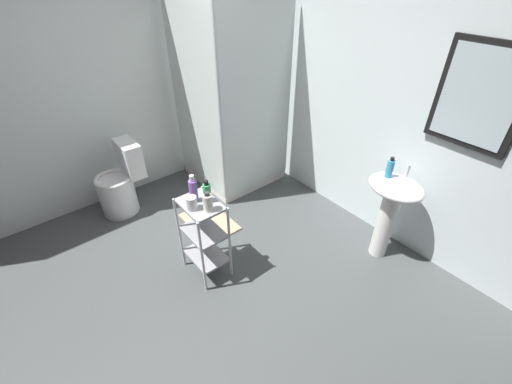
{
  "coord_description": "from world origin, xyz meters",
  "views": [
    {
      "loc": [
        1.65,
        -0.77,
        2.3
      ],
      "look_at": [
        0.02,
        0.57,
        0.78
      ],
      "focal_mm": 23.44,
      "sensor_mm": 36.0,
      "label": 1
    }
  ],
  "objects_px": {
    "shower_stall": "(231,146)",
    "bath_mat": "(209,222)",
    "pedestal_sink": "(391,203)",
    "hand_soap_bottle": "(390,168)",
    "conditioner_bottle_purple": "(193,190)",
    "lotion_bottle_white": "(208,202)",
    "storage_cart": "(204,233)",
    "body_wash_bottle_green": "(207,192)",
    "rinse_cup": "(192,203)",
    "toilet": "(121,185)"
  },
  "relations": [
    {
      "from": "shower_stall",
      "to": "bath_mat",
      "type": "distance_m",
      "value": 0.95
    },
    {
      "from": "pedestal_sink",
      "to": "hand_soap_bottle",
      "type": "bearing_deg",
      "value": -171.46
    },
    {
      "from": "conditioner_bottle_purple",
      "to": "lotion_bottle_white",
      "type": "bearing_deg",
      "value": 6.41
    },
    {
      "from": "shower_stall",
      "to": "lotion_bottle_white",
      "type": "bearing_deg",
      "value": -41.76
    },
    {
      "from": "conditioner_bottle_purple",
      "to": "shower_stall",
      "type": "bearing_deg",
      "value": 133.18
    },
    {
      "from": "hand_soap_bottle",
      "to": "pedestal_sink",
      "type": "bearing_deg",
      "value": 8.54
    },
    {
      "from": "lotion_bottle_white",
      "to": "bath_mat",
      "type": "xyz_separation_m",
      "value": [
        -0.64,
        0.35,
        -0.8
      ]
    },
    {
      "from": "storage_cart",
      "to": "body_wash_bottle_green",
      "type": "height_order",
      "value": "body_wash_bottle_green"
    },
    {
      "from": "storage_cart",
      "to": "rinse_cup",
      "type": "bearing_deg",
      "value": -74.79
    },
    {
      "from": "shower_stall",
      "to": "bath_mat",
      "type": "relative_size",
      "value": 3.33
    },
    {
      "from": "storage_cart",
      "to": "conditioner_bottle_purple",
      "type": "relative_size",
      "value": 3.21
    },
    {
      "from": "rinse_cup",
      "to": "lotion_bottle_white",
      "type": "bearing_deg",
      "value": 43.45
    },
    {
      "from": "shower_stall",
      "to": "bath_mat",
      "type": "xyz_separation_m",
      "value": [
        0.5,
        -0.67,
        -0.45
      ]
    },
    {
      "from": "hand_soap_bottle",
      "to": "lotion_bottle_white",
      "type": "height_order",
      "value": "hand_soap_bottle"
    },
    {
      "from": "toilet",
      "to": "hand_soap_bottle",
      "type": "distance_m",
      "value": 2.63
    },
    {
      "from": "toilet",
      "to": "lotion_bottle_white",
      "type": "bearing_deg",
      "value": 9.13
    },
    {
      "from": "conditioner_bottle_purple",
      "to": "bath_mat",
      "type": "height_order",
      "value": "conditioner_bottle_purple"
    },
    {
      "from": "conditioner_bottle_purple",
      "to": "body_wash_bottle_green",
      "type": "xyz_separation_m",
      "value": [
        0.07,
        0.08,
        -0.02
      ]
    },
    {
      "from": "storage_cart",
      "to": "hand_soap_bottle",
      "type": "distance_m",
      "value": 1.59
    },
    {
      "from": "pedestal_sink",
      "to": "toilet",
      "type": "xyz_separation_m",
      "value": [
        -2.13,
        -1.57,
        -0.26
      ]
    },
    {
      "from": "shower_stall",
      "to": "toilet",
      "type": "distance_m",
      "value": 1.28
    },
    {
      "from": "conditioner_bottle_purple",
      "to": "bath_mat",
      "type": "distance_m",
      "value": 1.02
    },
    {
      "from": "bath_mat",
      "to": "rinse_cup",
      "type": "bearing_deg",
      "value": -38.1
    },
    {
      "from": "pedestal_sink",
      "to": "lotion_bottle_white",
      "type": "xyz_separation_m",
      "value": [
        -0.72,
        -1.34,
        0.23
      ]
    },
    {
      "from": "pedestal_sink",
      "to": "toilet",
      "type": "bearing_deg",
      "value": -143.63
    },
    {
      "from": "shower_stall",
      "to": "pedestal_sink",
      "type": "height_order",
      "value": "shower_stall"
    },
    {
      "from": "shower_stall",
      "to": "body_wash_bottle_green",
      "type": "relative_size",
      "value": 10.65
    },
    {
      "from": "body_wash_bottle_green",
      "to": "bath_mat",
      "type": "bearing_deg",
      "value": 151.82
    },
    {
      "from": "shower_stall",
      "to": "toilet",
      "type": "relative_size",
      "value": 2.63
    },
    {
      "from": "storage_cart",
      "to": "bath_mat",
      "type": "bearing_deg",
      "value": 146.2
    },
    {
      "from": "toilet",
      "to": "rinse_cup",
      "type": "xyz_separation_m",
      "value": [
        1.32,
        0.14,
        0.48
      ]
    },
    {
      "from": "conditioner_bottle_purple",
      "to": "hand_soap_bottle",
      "type": "bearing_deg",
      "value": 59.34
    },
    {
      "from": "storage_cart",
      "to": "hand_soap_bottle",
      "type": "height_order",
      "value": "hand_soap_bottle"
    },
    {
      "from": "shower_stall",
      "to": "toilet",
      "type": "bearing_deg",
      "value": -102.49
    },
    {
      "from": "shower_stall",
      "to": "conditioner_bottle_purple",
      "type": "height_order",
      "value": "shower_stall"
    },
    {
      "from": "conditioner_bottle_purple",
      "to": "rinse_cup",
      "type": "distance_m",
      "value": 0.11
    },
    {
      "from": "hand_soap_bottle",
      "to": "rinse_cup",
      "type": "bearing_deg",
      "value": -117.02
    },
    {
      "from": "pedestal_sink",
      "to": "lotion_bottle_white",
      "type": "bearing_deg",
      "value": -118.13
    },
    {
      "from": "toilet",
      "to": "body_wash_bottle_green",
      "type": "xyz_separation_m",
      "value": [
        1.31,
        0.28,
        0.51
      ]
    },
    {
      "from": "lotion_bottle_white",
      "to": "storage_cart",
      "type": "bearing_deg",
      "value": -176.42
    },
    {
      "from": "toilet",
      "to": "storage_cart",
      "type": "distance_m",
      "value": 1.33
    },
    {
      "from": "shower_stall",
      "to": "body_wash_bottle_green",
      "type": "height_order",
      "value": "shower_stall"
    },
    {
      "from": "pedestal_sink",
      "to": "rinse_cup",
      "type": "distance_m",
      "value": 1.65
    },
    {
      "from": "hand_soap_bottle",
      "to": "conditioner_bottle_purple",
      "type": "height_order",
      "value": "hand_soap_bottle"
    },
    {
      "from": "toilet",
      "to": "body_wash_bottle_green",
      "type": "height_order",
      "value": "body_wash_bottle_green"
    },
    {
      "from": "storage_cart",
      "to": "rinse_cup",
      "type": "xyz_separation_m",
      "value": [
        0.02,
        -0.08,
        0.36
      ]
    },
    {
      "from": "lotion_bottle_white",
      "to": "bath_mat",
      "type": "relative_size",
      "value": 0.27
    },
    {
      "from": "storage_cart",
      "to": "pedestal_sink",
      "type": "bearing_deg",
      "value": 58.48
    },
    {
      "from": "pedestal_sink",
      "to": "toilet",
      "type": "height_order",
      "value": "pedestal_sink"
    },
    {
      "from": "pedestal_sink",
      "to": "body_wash_bottle_green",
      "type": "relative_size",
      "value": 4.31
    }
  ]
}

